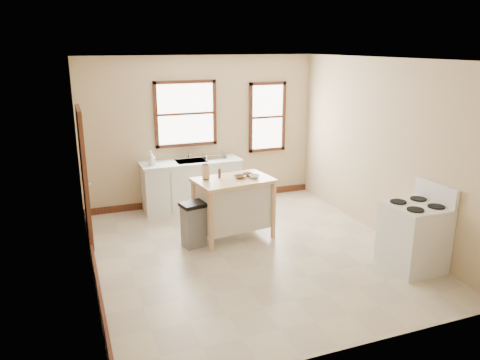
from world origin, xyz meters
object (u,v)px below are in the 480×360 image
at_px(knife_block, 206,173).
at_px(dish_rack, 214,156).
at_px(bowl_a, 240,177).
at_px(trash_bin, 194,224).
at_px(pepper_grinder, 219,173).
at_px(gas_stove, 414,227).
at_px(bowl_c, 254,177).
at_px(soap_bottle_a, 151,158).
at_px(kitchen_island, 234,208).
at_px(soap_bottle_b, 152,159).
at_px(bowl_b, 248,174).

bearing_deg(knife_block, dish_rack, 72.43).
relative_size(bowl_a, trash_bin, 0.25).
height_order(dish_rack, bowl_a, dish_rack).
height_order(pepper_grinder, gas_stove, gas_stove).
relative_size(bowl_c, trash_bin, 0.23).
relative_size(bowl_c, gas_stove, 0.14).
height_order(soap_bottle_a, kitchen_island, soap_bottle_a).
distance_m(dish_rack, bowl_c, 1.65).
height_order(knife_block, gas_stove, gas_stove).
bearing_deg(soap_bottle_b, bowl_c, -36.30).
bearing_deg(soap_bottle_b, bowl_b, -34.19).
bearing_deg(kitchen_island, pepper_grinder, 137.31).
xyz_separation_m(trash_bin, gas_stove, (2.63, -1.76, 0.24)).
height_order(knife_block, bowl_c, knife_block).
bearing_deg(dish_rack, bowl_a, -97.20).
height_order(kitchen_island, trash_bin, kitchen_island).
bearing_deg(bowl_c, kitchen_island, 166.87).
relative_size(soap_bottle_a, gas_stove, 0.22).
bearing_deg(kitchen_island, soap_bottle_a, 116.65).
distance_m(bowl_a, trash_bin, 1.03).
distance_m(knife_block, gas_stove, 3.13).
distance_m(kitchen_island, knife_block, 0.73).
distance_m(pepper_grinder, trash_bin, 0.90).
bearing_deg(soap_bottle_b, soap_bottle_a, -117.20).
xyz_separation_m(pepper_grinder, bowl_c, (0.50, -0.21, -0.05)).
height_order(soap_bottle_a, soap_bottle_b, soap_bottle_a).
bearing_deg(trash_bin, knife_block, 29.88).
relative_size(bowl_b, trash_bin, 0.23).
bearing_deg(kitchen_island, soap_bottle_b, 115.22).
bearing_deg(bowl_c, knife_block, 164.29).
bearing_deg(soap_bottle_a, soap_bottle_b, 71.75).
bearing_deg(bowl_a, kitchen_island, 179.05).
height_order(dish_rack, pepper_grinder, pepper_grinder).
xyz_separation_m(dish_rack, kitchen_island, (-0.19, -1.57, -0.49)).
bearing_deg(pepper_grinder, bowl_a, -24.29).
xyz_separation_m(kitchen_island, bowl_a, (0.11, -0.00, 0.51)).
bearing_deg(kitchen_island, bowl_a, -8.35).
bearing_deg(trash_bin, bowl_c, -9.25).
relative_size(soap_bottle_b, knife_block, 1.04).
bearing_deg(soap_bottle_b, kitchen_island, -42.68).
xyz_separation_m(knife_block, bowl_c, (0.73, -0.21, -0.07)).
bearing_deg(trash_bin, gas_stove, -45.90).
bearing_deg(gas_stove, dish_rack, 116.77).
height_order(dish_rack, bowl_c, dish_rack).
bearing_deg(pepper_grinder, kitchen_island, -35.29).
height_order(bowl_a, bowl_b, bowl_a).
relative_size(kitchen_island, bowl_c, 7.27).
bearing_deg(kitchen_island, bowl_c, -20.53).
relative_size(soap_bottle_b, bowl_c, 1.28).
bearing_deg(bowl_b, trash_bin, -167.77).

